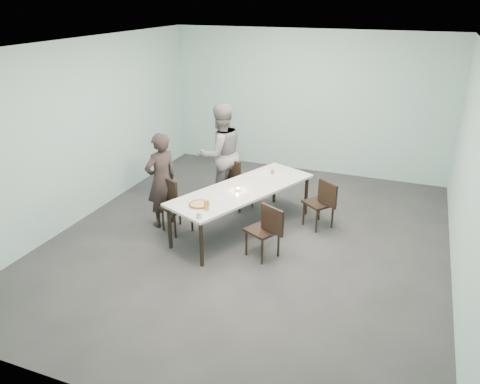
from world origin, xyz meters
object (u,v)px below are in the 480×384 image
(water_tumbler, at_px, (199,215))
(table, at_px, (243,191))
(chair_near_left, at_px, (174,202))
(beer_glass, at_px, (207,205))
(side_plate, at_px, (221,199))
(chair_far_left, at_px, (236,181))
(diner_near, at_px, (161,180))
(pizza, at_px, (199,204))
(chair_near_right, at_px, (267,228))
(chair_far_right, at_px, (322,201))
(amber_tumbler, at_px, (272,172))
(diner_far, at_px, (221,154))
(tealight, at_px, (238,190))

(water_tumbler, bearing_deg, table, 81.69)
(chair_near_left, bearing_deg, beer_glass, -6.72)
(side_plate, xyz_separation_m, beer_glass, (-0.05, -0.40, 0.07))
(table, distance_m, chair_far_left, 0.98)
(diner_near, distance_m, pizza, 1.12)
(chair_far_left, distance_m, diner_near, 1.47)
(beer_glass, bearing_deg, chair_far_left, 97.98)
(chair_near_right, height_order, chair_far_right, same)
(chair_far_left, height_order, chair_far_right, same)
(diner_near, bearing_deg, beer_glass, 86.49)
(side_plate, distance_m, water_tumbler, 0.69)
(chair_near_left, distance_m, pizza, 0.88)
(amber_tumbler, bearing_deg, diner_near, -145.78)
(beer_glass, distance_m, amber_tumbler, 1.78)
(side_plate, bearing_deg, diner_far, 113.30)
(chair_far_left, distance_m, water_tumbler, 2.12)
(chair_far_right, height_order, diner_near, diner_near)
(table, distance_m, amber_tumbler, 0.82)
(chair_far_left, relative_size, pizza, 2.56)
(chair_near_left, height_order, pizza, chair_near_left)
(pizza, relative_size, water_tumbler, 3.78)
(chair_near_left, height_order, chair_near_right, same)
(table, bearing_deg, amber_tumbler, 72.07)
(diner_near, distance_m, tealight, 1.30)
(chair_far_right, xyz_separation_m, diner_far, (-2.01, 0.44, 0.43))
(side_plate, height_order, water_tumbler, water_tumbler)
(chair_near_left, bearing_deg, diner_near, -174.46)
(tealight, bearing_deg, chair_far_right, 28.05)
(table, xyz_separation_m, diner_far, (-0.81, 0.97, 0.24))
(beer_glass, bearing_deg, water_tumbler, -85.75)
(table, xyz_separation_m, water_tumbler, (-0.18, -1.23, 0.10))
(side_plate, height_order, tealight, tealight)
(chair_near_left, distance_m, side_plate, 0.96)
(chair_near_right, height_order, amber_tumbler, chair_near_right)
(chair_far_left, bearing_deg, amber_tumbler, 17.51)
(chair_near_right, xyz_separation_m, tealight, (-0.68, 0.59, 0.27))
(chair_far_left, bearing_deg, chair_near_left, -92.70)
(diner_far, bearing_deg, chair_near_left, 28.74)
(beer_glass, distance_m, tealight, 0.84)
(chair_near_right, relative_size, water_tumbler, 9.67)
(chair_far_right, bearing_deg, chair_near_right, 103.45)
(chair_near_left, height_order, side_plate, chair_near_left)
(chair_near_left, relative_size, water_tumbler, 9.67)
(pizza, relative_size, amber_tumbler, 4.25)
(chair_near_left, relative_size, pizza, 2.56)
(chair_near_right, height_order, beer_glass, beer_glass)
(chair_far_left, xyz_separation_m, diner_far, (-0.35, 0.12, 0.43))
(diner_far, bearing_deg, pizza, 53.01)
(chair_near_left, bearing_deg, diner_far, 105.39)
(pizza, xyz_separation_m, side_plate, (0.21, 0.31, -0.01))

